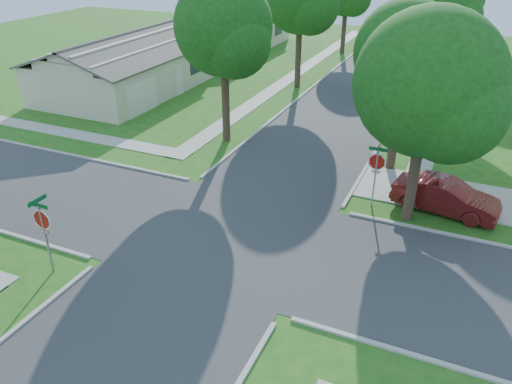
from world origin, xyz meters
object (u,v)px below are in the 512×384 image
object	(u,v)px
stop_sign_sw	(42,223)
tree_e_mid	(438,9)
tree_w_near	(225,32)
house_nw_near	(128,70)
tree_ne_corner	(429,90)
car_curb_east	(373,89)
tree_e_near	(406,57)
stop_sign_ne	(377,164)
car_driveway	(446,196)
house_nw_far	(230,32)
car_curb_west	(377,36)

from	to	relation	value
stop_sign_sw	tree_e_mid	world-z (taller)	tree_e_mid
tree_w_near	house_nw_near	size ratio (longest dim) A/B	0.66
tree_ne_corner	car_curb_east	xyz separation A→B (m)	(-5.16, 16.44, -4.95)
tree_e_near	house_nw_near	size ratio (longest dim) A/B	0.61
stop_sign_ne	car_curb_east	world-z (taller)	stop_sign_ne
tree_w_near	house_nw_near	distance (m)	13.63
tree_e_mid	tree_ne_corner	distance (m)	16.89
stop_sign_sw	stop_sign_ne	world-z (taller)	same
stop_sign_sw	tree_e_near	world-z (taller)	tree_e_near
tree_e_mid	tree_w_near	bearing A→B (deg)	-128.08
stop_sign_sw	stop_sign_ne	xyz separation A→B (m)	(9.40, 9.40, 0.00)
stop_sign_sw	tree_e_near	size ratio (longest dim) A/B	0.36
house_nw_near	car_curb_east	world-z (taller)	house_nw_near
tree_e_mid	car_curb_east	distance (m)	6.65
tree_e_mid	house_nw_near	bearing A→B (deg)	-163.85
house_nw_near	car_driveway	size ratio (longest dim) A/B	3.07
stop_sign_ne	house_nw_far	world-z (taller)	house_nw_far
tree_e_mid	car_curb_west	bearing A→B (deg)	111.04
tree_e_mid	tree_w_near	distance (m)	15.25
car_driveway	car_curb_east	xyz separation A→B (m)	(-6.44, 15.14, -0.08)
house_nw_far	stop_sign_sw	bearing A→B (deg)	-72.90
car_curb_west	stop_sign_sw	bearing A→B (deg)	95.02
stop_sign_ne	car_curb_west	world-z (taller)	stop_sign_ne
stop_sign_ne	stop_sign_sw	bearing A→B (deg)	-135.00
tree_w_near	car_curb_east	distance (m)	14.12
tree_ne_corner	house_nw_far	distance (m)	35.90
tree_w_near	tree_e_mid	bearing A→B (deg)	51.92
house_nw_far	car_driveway	size ratio (longest dim) A/B	3.07
tree_e_mid	house_nw_far	xyz separation A→B (m)	(-20.75, 10.99, -4.74)
house_nw_near	tree_w_near	bearing A→B (deg)	-27.83
house_nw_far	car_driveway	world-z (taller)	house_nw_far
tree_e_near	tree_ne_corner	bearing A→B (deg)	-71.47
stop_sign_sw	house_nw_far	xyz separation A→B (m)	(-11.29, 36.70, -0.51)
tree_e_mid	tree_w_near	xyz separation A→B (m)	(-9.40, -12.00, -0.14)
tree_e_mid	tree_ne_corner	xyz separation A→B (m)	(1.60, -16.80, -0.66)
tree_e_near	car_curb_east	bearing A→B (deg)	106.97
car_curb_west	house_nw_far	bearing A→B (deg)	38.47
tree_e_mid	car_driveway	world-z (taller)	tree_e_mid
tree_e_near	car_driveway	size ratio (longest dim) A/B	1.87
house_nw_far	car_curb_west	distance (m)	15.66
stop_sign_ne	tree_e_mid	size ratio (longest dim) A/B	0.32
house_nw_near	stop_sign_ne	bearing A→B (deg)	-26.46
stop_sign_ne	car_curb_east	xyz separation A→B (m)	(-3.50, 15.94, -1.38)
stop_sign_sw	tree_e_mid	xyz separation A→B (m)	(9.46, 25.71, 4.22)
stop_sign_sw	tree_w_near	world-z (taller)	tree_w_near
tree_e_near	house_nw_near	xyz separation A→B (m)	(-20.74, 5.99, -4.13)
tree_e_near	stop_sign_sw	bearing A→B (deg)	-124.59
tree_w_near	car_curb_east	size ratio (longest dim) A/B	2.36
car_curb_east	stop_sign_ne	bearing A→B (deg)	-76.75
house_nw_far	car_driveway	distance (m)	35.51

